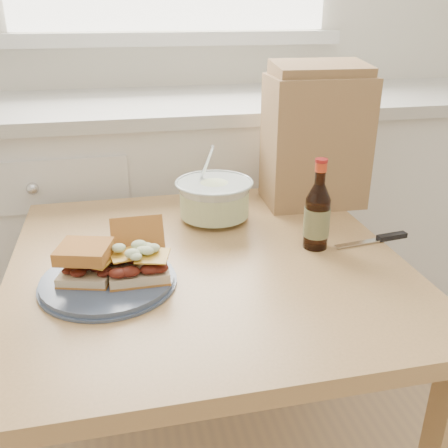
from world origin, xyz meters
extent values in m
cube|color=silver|center=(0.00, 1.70, 0.45)|extent=(2.40, 0.60, 0.90)
cube|color=beige|center=(0.00, 1.70, 0.92)|extent=(2.50, 0.64, 0.04)
cube|color=tan|center=(-0.07, 0.91, 0.70)|extent=(0.86, 0.86, 0.04)
cube|color=tan|center=(-0.46, 1.29, 0.34)|extent=(0.06, 0.06, 0.68)
cube|color=tan|center=(0.31, 1.29, 0.34)|extent=(0.06, 0.06, 0.68)
cylinder|color=#404D67|center=(-0.29, 0.84, 0.72)|extent=(0.27, 0.27, 0.02)
cube|color=beige|center=(-0.33, 0.85, 0.74)|extent=(0.12, 0.11, 0.02)
cube|color=gold|center=(-0.33, 0.85, 0.77)|extent=(0.07, 0.07, 0.00)
cube|color=#B57430|center=(-0.33, 0.85, 0.79)|extent=(0.12, 0.11, 0.03)
cube|color=beige|center=(-0.23, 0.83, 0.74)|extent=(0.12, 0.11, 0.02)
cube|color=gold|center=(-0.23, 0.83, 0.78)|extent=(0.07, 0.07, 0.00)
cube|color=#B57430|center=(-0.22, 0.90, 0.78)|extent=(0.11, 0.08, 0.10)
cone|color=silver|center=(-0.01, 1.13, 0.77)|extent=(0.20, 0.20, 0.10)
cylinder|color=beige|center=(-0.01, 1.13, 0.76)|extent=(0.18, 0.18, 0.07)
torus|color=silver|center=(-0.01, 1.13, 0.82)|extent=(0.20, 0.20, 0.01)
cylinder|color=silver|center=(-0.03, 1.16, 0.85)|extent=(0.04, 0.08, 0.13)
cylinder|color=black|center=(0.18, 0.92, 0.78)|extent=(0.06, 0.06, 0.12)
cone|color=black|center=(0.18, 0.92, 0.85)|extent=(0.06, 0.06, 0.04)
cylinder|color=black|center=(0.18, 0.92, 0.90)|extent=(0.02, 0.02, 0.05)
cylinder|color=red|center=(0.18, 0.92, 0.91)|extent=(0.03, 0.03, 0.02)
cylinder|color=maroon|center=(0.18, 0.92, 0.93)|extent=(0.03, 0.03, 0.01)
cylinder|color=#313D1E|center=(0.18, 0.92, 0.78)|extent=(0.06, 0.06, 0.07)
cube|color=silver|center=(0.30, 0.91, 0.72)|extent=(0.14, 0.03, 0.00)
cube|color=black|center=(0.38, 0.92, 0.72)|extent=(0.08, 0.03, 0.01)
cube|color=#A4844F|center=(0.29, 1.20, 0.89)|extent=(0.28, 0.19, 0.35)
camera|label=1|loc=(-0.25, -0.07, 1.23)|focal=40.00mm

